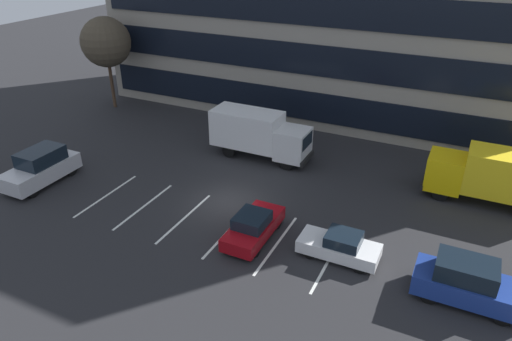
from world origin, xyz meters
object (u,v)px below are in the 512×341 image
at_px(suv_silver, 41,167).
at_px(sedan_maroon, 253,226).
at_px(box_truck_white, 259,133).
at_px(sedan_white, 340,246).
at_px(suv_navy, 468,282).
at_px(box_truck_yellow_all, 493,175).
at_px(bare_tree, 106,42).

height_order(suv_silver, sedan_maroon, suv_silver).
distance_m(box_truck_white, sedan_maroon, 9.75).
bearing_deg(sedan_white, box_truck_white, 134.85).
height_order(box_truck_white, suv_navy, box_truck_white).
relative_size(box_truck_yellow_all, sedan_white, 1.79).
bearing_deg(box_truck_white, sedan_maroon, -66.10).
distance_m(sedan_white, suv_silver, 19.11).
relative_size(suv_navy, sedan_maroon, 1.06).
bearing_deg(sedan_maroon, suv_navy, -0.64).
relative_size(suv_silver, suv_navy, 1.07).
bearing_deg(box_truck_yellow_all, box_truck_white, -178.80).
distance_m(box_truck_yellow_all, bare_tree, 31.10).
xyz_separation_m(box_truck_yellow_all, box_truck_white, (-14.72, -0.31, -0.01)).
xyz_separation_m(box_truck_yellow_all, sedan_white, (-6.31, -8.76, -1.17)).
relative_size(box_truck_white, sedan_white, 1.78).
height_order(box_truck_white, bare_tree, bare_tree).
bearing_deg(sedan_maroon, bare_tree, 148.01).
bearing_deg(suv_silver, sedan_maroon, 1.58).
distance_m(suv_silver, bare_tree, 14.63).
relative_size(sedan_white, suv_silver, 0.81).
xyz_separation_m(box_truck_white, suv_navy, (14.15, -8.97, -0.84)).
distance_m(box_truck_white, bare_tree, 16.81).
bearing_deg(suv_silver, sedan_white, 2.42).
bearing_deg(suv_silver, box_truck_white, 40.92).
bearing_deg(bare_tree, suv_silver, -67.61).
bearing_deg(box_truck_white, bare_tree, 167.42).
bearing_deg(bare_tree, suv_navy, -22.59).
distance_m(box_truck_yellow_all, box_truck_white, 14.72).
xyz_separation_m(sedan_white, sedan_maroon, (-4.48, -0.40, 0.05)).
bearing_deg(sedan_white, suv_navy, -5.16).
xyz_separation_m(box_truck_yellow_all, sedan_maroon, (-10.80, -9.16, -1.12)).
relative_size(suv_silver, bare_tree, 0.62).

